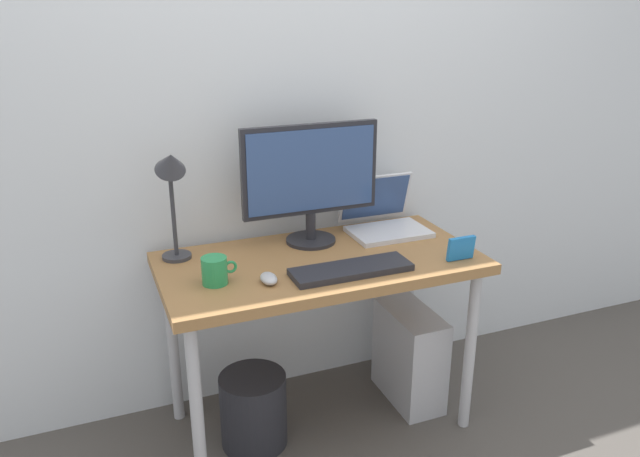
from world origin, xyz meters
TOP-DOWN VIEW (x-y plane):
  - ground_plane at (0.00, 0.00)m, footprint 6.00×6.00m
  - back_wall at (0.00, 0.36)m, footprint 4.40×0.04m
  - desk at (0.00, 0.00)m, footprint 1.20×0.61m
  - monitor at (0.03, 0.17)m, footprint 0.55×0.20m
  - laptop at (0.36, 0.19)m, footprint 0.32×0.28m
  - desk_lamp at (-0.50, 0.17)m, footprint 0.11×0.16m
  - keyboard at (0.05, -0.16)m, footprint 0.44×0.14m
  - mouse at (-0.25, -0.14)m, footprint 0.06×0.09m
  - coffee_mug at (-0.42, -0.07)m, footprint 0.12×0.09m
  - photo_frame at (0.48, -0.21)m, footprint 0.11×0.03m
  - computer_tower at (0.42, 0.01)m, footprint 0.18×0.36m
  - wastebasket at (-0.29, -0.03)m, footprint 0.26×0.26m

SIDE VIEW (x-z plane):
  - ground_plane at x=0.00m, z-range 0.00..0.00m
  - wastebasket at x=-0.29m, z-range 0.00..0.30m
  - computer_tower at x=0.42m, z-range 0.00..0.42m
  - desk at x=0.00m, z-range 0.29..1.03m
  - keyboard at x=0.05m, z-range 0.74..0.76m
  - mouse at x=-0.25m, z-range 0.74..0.77m
  - photo_frame at x=0.48m, z-range 0.74..0.83m
  - coffee_mug at x=-0.42m, z-range 0.74..0.83m
  - laptop at x=0.36m, z-range 0.68..0.91m
  - monitor at x=0.03m, z-range 0.77..1.25m
  - desk_lamp at x=-0.50m, z-range 0.83..1.27m
  - back_wall at x=0.00m, z-range 0.00..2.60m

